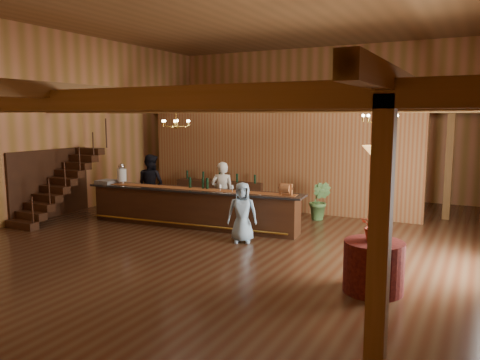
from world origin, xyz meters
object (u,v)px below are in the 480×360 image
at_px(beverage_dispenser, 122,174).
at_px(tasting_bar, 192,207).
at_px(raffle_drum, 286,189).
at_px(guest, 242,212).
at_px(floor_plant, 320,201).
at_px(pendant_lamp, 378,152).
at_px(round_table, 374,267).
at_px(chandelier_right, 380,118).
at_px(bartender, 222,193).
at_px(backbar_shelf, 220,193).
at_px(staff_second, 151,184).
at_px(chandelier_left, 176,123).

bearing_deg(beverage_dispenser, tasting_bar, 3.94).
xyz_separation_m(tasting_bar, beverage_dispenser, (-2.29, -0.16, 0.80)).
bearing_deg(beverage_dispenser, raffle_drum, 4.06).
height_order(beverage_dispenser, guest, beverage_dispenser).
bearing_deg(floor_plant, pendant_lamp, -62.60).
bearing_deg(pendant_lamp, floor_plant, 117.40).
relative_size(tasting_bar, floor_plant, 5.54).
xyz_separation_m(round_table, chandelier_right, (-0.62, 3.22, 2.50)).
bearing_deg(bartender, pendant_lamp, 122.66).
height_order(raffle_drum, guest, guest).
bearing_deg(beverage_dispenser, guest, -8.23).
height_order(tasting_bar, raffle_drum, raffle_drum).
height_order(pendant_lamp, guest, pendant_lamp).
bearing_deg(guest, round_table, -49.06).
bearing_deg(chandelier_right, guest, -152.72).
distance_m(beverage_dispenser, round_table, 8.06).
height_order(chandelier_right, pendant_lamp, same).
bearing_deg(chandelier_right, raffle_drum, -166.89).
distance_m(tasting_bar, raffle_drum, 2.73).
distance_m(round_table, bartender, 5.79).
relative_size(backbar_shelf, pendant_lamp, 3.32).
xyz_separation_m(chandelier_right, floor_plant, (-1.92, 1.68, -2.37)).
bearing_deg(staff_second, beverage_dispenser, 80.80).
bearing_deg(raffle_drum, floor_plant, 85.15).
xyz_separation_m(beverage_dispenser, guest, (4.22, -0.61, -0.60)).
height_order(round_table, bartender, bartender).
bearing_deg(backbar_shelf, bartender, -65.56).
bearing_deg(bartender, backbar_shelf, -81.99).
relative_size(round_table, bartender, 0.59).
xyz_separation_m(raffle_drum, floor_plant, (0.18, 2.17, -0.65)).
xyz_separation_m(bartender, guest, (1.36, -1.44, -0.15)).
bearing_deg(floor_plant, beverage_dispenser, -153.72).
distance_m(bartender, staff_second, 2.58).
height_order(chandelier_left, chandelier_right, same).
bearing_deg(beverage_dispenser, bartender, 16.25).
relative_size(beverage_dispenser, floor_plant, 0.53).
height_order(round_table, chandelier_right, chandelier_right).
height_order(raffle_drum, floor_plant, raffle_drum).
height_order(round_table, staff_second, staff_second).
bearing_deg(staff_second, bartender, -176.04).
xyz_separation_m(backbar_shelf, bartender, (1.36, -2.21, 0.45)).
bearing_deg(floor_plant, tasting_bar, -140.00).
height_order(round_table, chandelier_left, chandelier_left).
distance_m(beverage_dispenser, pendant_lamp, 8.09).
relative_size(round_table, staff_second, 0.56).
bearing_deg(raffle_drum, beverage_dispenser, -175.94).
xyz_separation_m(backbar_shelf, pendant_lamp, (6.15, -5.42, 1.98)).
distance_m(pendant_lamp, floor_plant, 5.82).
height_order(backbar_shelf, staff_second, staff_second).
bearing_deg(tasting_bar, backbar_shelf, 100.18).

